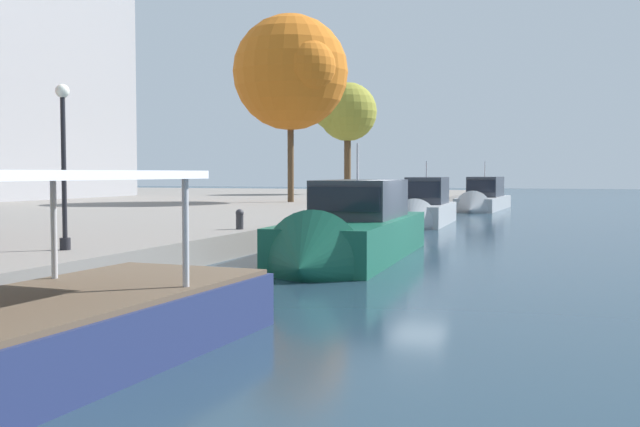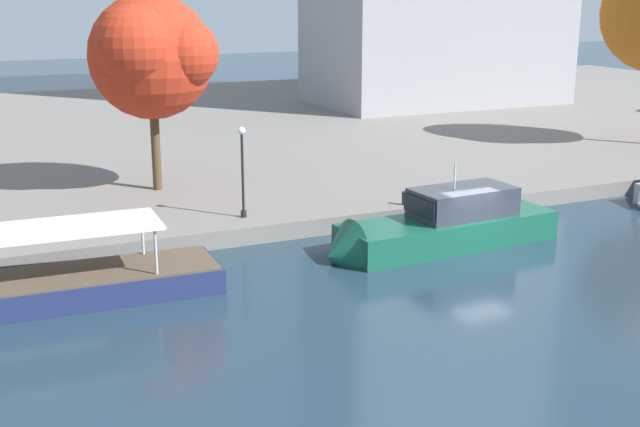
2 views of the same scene
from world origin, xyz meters
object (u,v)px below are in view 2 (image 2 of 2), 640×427
at_px(motor_yacht_2, 437,232).
at_px(tree_4, 152,55).
at_px(mooring_bollard_0, 404,197).
at_px(lamp_post, 243,168).
at_px(tour_boat_1, 38,296).

height_order(motor_yacht_2, tree_4, tree_4).
bearing_deg(mooring_bollard_0, tree_4, 142.64).
relative_size(motor_yacht_2, lamp_post, 2.69).
relative_size(tour_boat_1, mooring_bollard_0, 17.57).
distance_m(motor_yacht_2, mooring_bollard_0, 4.32).
bearing_deg(tour_boat_1, mooring_bollard_0, -164.45).
bearing_deg(lamp_post, tree_4, 109.03).
bearing_deg(tree_4, lamp_post, -70.97).
bearing_deg(tree_4, mooring_bollard_0, -37.36).
height_order(mooring_bollard_0, tree_4, tree_4).
distance_m(mooring_bollard_0, tree_4, 14.03).
xyz_separation_m(motor_yacht_2, lamp_post, (-6.84, 5.30, 2.39)).
bearing_deg(mooring_bollard_0, motor_yacht_2, -101.22).
relative_size(mooring_bollard_0, lamp_post, 0.17).
bearing_deg(tree_4, motor_yacht_2, -52.39).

